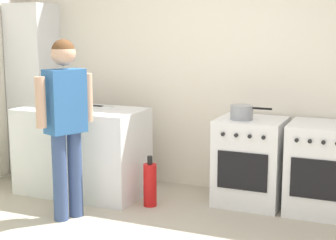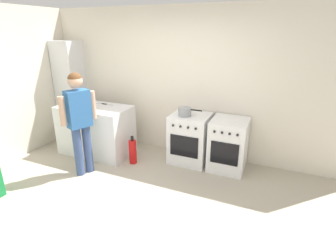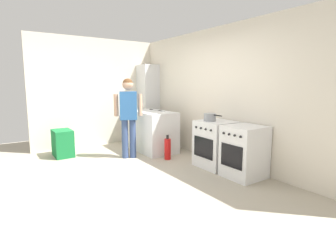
{
  "view_description": "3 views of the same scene",
  "coord_description": "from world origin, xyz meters",
  "px_view_note": "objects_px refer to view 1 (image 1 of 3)",
  "views": [
    {
      "loc": [
        1.55,
        -3.26,
        1.7
      ],
      "look_at": [
        -0.15,
        0.68,
        0.95
      ],
      "focal_mm": 55.0,
      "sensor_mm": 36.0,
      "label": 1
    },
    {
      "loc": [
        1.66,
        -2.39,
        2.21
      ],
      "look_at": [
        0.28,
        0.78,
        1.0
      ],
      "focal_mm": 28.0,
      "sensor_mm": 36.0,
      "label": 2
    },
    {
      "loc": [
        3.74,
        -1.77,
        1.54
      ],
      "look_at": [
        -0.15,
        0.86,
        0.87
      ],
      "focal_mm": 28.0,
      "sensor_mm": 36.0,
      "label": 3
    }
  ],
  "objects_px": {
    "pot": "(242,112)",
    "knife_bread": "(78,105)",
    "knife_utility": "(103,106)",
    "person": "(65,114)",
    "larder_cabinet": "(35,90)",
    "fire_extinguisher": "(150,184)",
    "oven_left": "(250,161)",
    "oven_right": "(319,168)"
  },
  "relations": [
    {
      "from": "oven_left",
      "to": "larder_cabinet",
      "type": "relative_size",
      "value": 0.42
    },
    {
      "from": "larder_cabinet",
      "to": "oven_left",
      "type": "bearing_deg",
      "value": -2.2
    },
    {
      "from": "knife_utility",
      "to": "oven_right",
      "type": "bearing_deg",
      "value": 4.65
    },
    {
      "from": "pot",
      "to": "knife_bread",
      "type": "bearing_deg",
      "value": -176.38
    },
    {
      "from": "knife_bread",
      "to": "oven_right",
      "type": "bearing_deg",
      "value": 4.51
    },
    {
      "from": "knife_utility",
      "to": "larder_cabinet",
      "type": "distance_m",
      "value": 1.14
    },
    {
      "from": "oven_right",
      "to": "knife_bread",
      "type": "relative_size",
      "value": 2.42
    },
    {
      "from": "oven_right",
      "to": "knife_utility",
      "type": "bearing_deg",
      "value": -175.35
    },
    {
      "from": "pot",
      "to": "person",
      "type": "distance_m",
      "value": 1.66
    },
    {
      "from": "larder_cabinet",
      "to": "knife_bread",
      "type": "bearing_deg",
      "value": -20.79
    },
    {
      "from": "knife_utility",
      "to": "person",
      "type": "distance_m",
      "value": 0.9
    },
    {
      "from": "knife_bread",
      "to": "fire_extinguisher",
      "type": "bearing_deg",
      "value": -15.78
    },
    {
      "from": "person",
      "to": "fire_extinguisher",
      "type": "bearing_deg",
      "value": 47.18
    },
    {
      "from": "pot",
      "to": "oven_right",
      "type": "bearing_deg",
      "value": 6.66
    },
    {
      "from": "pot",
      "to": "oven_left",
      "type": "bearing_deg",
      "value": 48.53
    },
    {
      "from": "oven_left",
      "to": "pot",
      "type": "relative_size",
      "value": 2.13
    },
    {
      "from": "person",
      "to": "larder_cabinet",
      "type": "height_order",
      "value": "larder_cabinet"
    },
    {
      "from": "oven_right",
      "to": "fire_extinguisher",
      "type": "bearing_deg",
      "value": -162.64
    },
    {
      "from": "oven_left",
      "to": "knife_bread",
      "type": "distance_m",
      "value": 1.93
    },
    {
      "from": "fire_extinguisher",
      "to": "knife_bread",
      "type": "bearing_deg",
      "value": 164.22
    },
    {
      "from": "fire_extinguisher",
      "to": "oven_left",
      "type": "bearing_deg",
      "value": 28.78
    },
    {
      "from": "person",
      "to": "pot",
      "type": "bearing_deg",
      "value": 36.22
    },
    {
      "from": "pot",
      "to": "knife_bread",
      "type": "height_order",
      "value": "pot"
    },
    {
      "from": "knife_bread",
      "to": "larder_cabinet",
      "type": "xyz_separation_m",
      "value": [
        -0.79,
        0.3,
        0.1
      ]
    },
    {
      "from": "oven_left",
      "to": "knife_utility",
      "type": "relative_size",
      "value": 3.4
    },
    {
      "from": "fire_extinguisher",
      "to": "larder_cabinet",
      "type": "relative_size",
      "value": 0.25
    },
    {
      "from": "knife_utility",
      "to": "person",
      "type": "height_order",
      "value": "person"
    },
    {
      "from": "pot",
      "to": "knife_utility",
      "type": "xyz_separation_m",
      "value": [
        -1.48,
        -0.09,
        -0.02
      ]
    },
    {
      "from": "knife_bread",
      "to": "person",
      "type": "relative_size",
      "value": 0.22
    },
    {
      "from": "pot",
      "to": "knife_bread",
      "type": "distance_m",
      "value": 1.79
    },
    {
      "from": "pot",
      "to": "knife_utility",
      "type": "bearing_deg",
      "value": -176.36
    },
    {
      "from": "oven_right",
      "to": "larder_cabinet",
      "type": "distance_m",
      "value": 3.36
    },
    {
      "from": "oven_left",
      "to": "pot",
      "type": "height_order",
      "value": "pot"
    },
    {
      "from": "person",
      "to": "oven_left",
      "type": "bearing_deg",
      "value": 37.01
    },
    {
      "from": "fire_extinguisher",
      "to": "knife_utility",
      "type": "bearing_deg",
      "value": 156.44
    },
    {
      "from": "person",
      "to": "fire_extinguisher",
      "type": "xyz_separation_m",
      "value": [
        0.55,
        0.59,
        -0.75
      ]
    },
    {
      "from": "knife_bread",
      "to": "larder_cabinet",
      "type": "relative_size",
      "value": 0.18
    },
    {
      "from": "oven_right",
      "to": "person",
      "type": "xyz_separation_m",
      "value": [
        -2.08,
        -1.07,
        0.54
      ]
    },
    {
      "from": "pot",
      "to": "larder_cabinet",
      "type": "height_order",
      "value": "larder_cabinet"
    },
    {
      "from": "oven_right",
      "to": "person",
      "type": "height_order",
      "value": "person"
    },
    {
      "from": "oven_left",
      "to": "larder_cabinet",
      "type": "xyz_separation_m",
      "value": [
        -2.65,
        0.1,
        0.57
      ]
    },
    {
      "from": "oven_left",
      "to": "larder_cabinet",
      "type": "height_order",
      "value": "larder_cabinet"
    }
  ]
}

